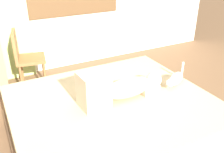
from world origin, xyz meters
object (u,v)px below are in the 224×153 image
Objects in this scene: bed at (112,120)px; chair_by_desk at (25,56)px; cat at (175,79)px; person_lying at (119,88)px.

chair_by_desk is at bearing 110.35° from bed.
bed is 1.61m from chair_by_desk.
chair_by_desk is at bearing 130.76° from cat.
person_lying is at bearing 10.03° from bed.
cat is (0.67, -0.04, -0.05)m from person_lying.
chair_by_desk is at bearing 113.35° from person_lying.
cat is at bearing -2.15° from bed.
person_lying is at bearing 176.32° from cat.
person_lying is 1.61m from chair_by_desk.
chair_by_desk is (-1.31, 1.52, -0.03)m from cat.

